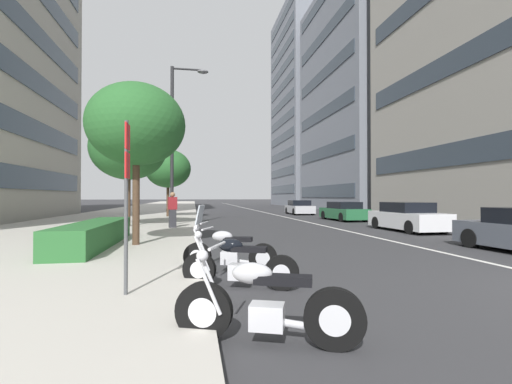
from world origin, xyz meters
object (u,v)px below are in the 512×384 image
(car_far_down_avenue, at_px, (344,212))
(car_lead_in_lane, at_px, (299,208))
(street_tree_by_lamp_post, at_px, (136,125))
(pedestrian_on_plaza, at_px, (173,210))
(car_following_behind, at_px, (407,217))
(parking_sign_by_curb, at_px, (127,185))
(street_tree_near_plaza_corner, at_px, (129,148))
(motorcycle_under_tarp, at_px, (265,307))
(motorcycle_mid_row, at_px, (228,251))
(street_tree_far_plaza, at_px, (168,169))
(motorcycle_by_sign_pole, at_px, (238,265))
(street_lamp_with_banners, at_px, (177,131))

(car_far_down_avenue, height_order, car_lead_in_lane, car_lead_in_lane)
(street_tree_by_lamp_post, xyz_separation_m, pedestrian_on_plaza, (6.02, -0.77, -2.89))
(car_following_behind, bearing_deg, pedestrian_on_plaza, 78.55)
(car_far_down_avenue, bearing_deg, street_tree_by_lamp_post, 131.16)
(parking_sign_by_curb, bearing_deg, car_far_down_avenue, -32.95)
(car_far_down_avenue, bearing_deg, street_tree_near_plaza_corner, 104.42)
(motorcycle_under_tarp, bearing_deg, pedestrian_on_plaza, -62.29)
(motorcycle_under_tarp, distance_m, car_following_behind, 14.95)
(motorcycle_mid_row, xyz_separation_m, car_far_down_avenue, (15.30, -9.53, 0.18))
(car_lead_in_lane, xyz_separation_m, street_tree_far_plaza, (-3.99, 11.65, 3.18))
(street_tree_far_plaza, xyz_separation_m, pedestrian_on_plaza, (-10.14, -0.93, -2.77))
(car_following_behind, distance_m, street_tree_far_plaza, 17.48)
(motorcycle_mid_row, bearing_deg, pedestrian_on_plaza, -63.20)
(car_far_down_avenue, height_order, street_tree_near_plaza_corner, street_tree_near_plaza_corner)
(pedestrian_on_plaza, bearing_deg, parking_sign_by_curb, -17.67)
(motorcycle_by_sign_pole, distance_m, parking_sign_by_curb, 2.41)
(motorcycle_under_tarp, height_order, street_tree_by_lamp_post, street_tree_by_lamp_post)
(motorcycle_by_sign_pole, height_order, parking_sign_by_curb, parking_sign_by_curb)
(motorcycle_mid_row, xyz_separation_m, street_tree_by_lamp_post, (3.72, 2.54, 3.48))
(street_tree_by_lamp_post, xyz_separation_m, street_tree_near_plaza_corner, (7.40, 1.52, 0.23))
(car_lead_in_lane, distance_m, pedestrian_on_plaza, 17.74)
(car_following_behind, bearing_deg, street_tree_near_plaza_corner, 74.66)
(pedestrian_on_plaza, bearing_deg, motorcycle_mid_row, -7.33)
(street_lamp_with_banners, bearing_deg, street_tree_by_lamp_post, 173.20)
(car_following_behind, relative_size, parking_sign_by_curb, 1.60)
(car_lead_in_lane, xyz_separation_m, parking_sign_by_curb, (-26.01, 10.73, 1.22))
(motorcycle_under_tarp, xyz_separation_m, car_following_behind, (11.64, -9.37, 0.22))
(motorcycle_under_tarp, relative_size, street_lamp_with_banners, 0.24)
(motorcycle_under_tarp, xyz_separation_m, car_far_down_avenue, (19.28, -9.49, 0.19))
(street_tree_near_plaza_corner, distance_m, street_tree_far_plaza, 8.87)
(parking_sign_by_curb, height_order, street_tree_near_plaza_corner, street_tree_near_plaza_corner)
(motorcycle_under_tarp, distance_m, pedestrian_on_plaza, 13.85)
(car_following_behind, bearing_deg, car_lead_in_lane, 0.68)
(motorcycle_by_sign_pole, distance_m, car_lead_in_lane, 26.87)
(motorcycle_under_tarp, bearing_deg, street_tree_far_plaza, -63.25)
(parking_sign_by_curb, distance_m, street_tree_by_lamp_post, 6.27)
(motorcycle_mid_row, bearing_deg, street_tree_far_plaza, -65.77)
(car_far_down_avenue, relative_size, street_lamp_with_banners, 0.53)
(street_lamp_with_banners, bearing_deg, car_following_behind, -108.28)
(parking_sign_by_curb, height_order, pedestrian_on_plaza, parking_sign_by_curb)
(car_lead_in_lane, height_order, pedestrian_on_plaza, pedestrian_on_plaza)
(car_far_down_avenue, relative_size, street_tree_by_lamp_post, 0.87)
(street_tree_by_lamp_post, height_order, street_tree_near_plaza_corner, street_tree_near_plaza_corner)
(motorcycle_mid_row, height_order, street_tree_by_lamp_post, street_tree_by_lamp_post)
(street_tree_by_lamp_post, distance_m, street_tree_near_plaza_corner, 7.56)
(car_far_down_avenue, height_order, street_tree_by_lamp_post, street_tree_by_lamp_post)
(motorcycle_under_tarp, relative_size, car_lead_in_lane, 0.50)
(motorcycle_by_sign_pole, height_order, street_tree_near_plaza_corner, street_tree_near_plaza_corner)
(street_tree_near_plaza_corner, relative_size, street_tree_far_plaza, 1.10)
(parking_sign_by_curb, bearing_deg, motorcycle_mid_row, -39.69)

